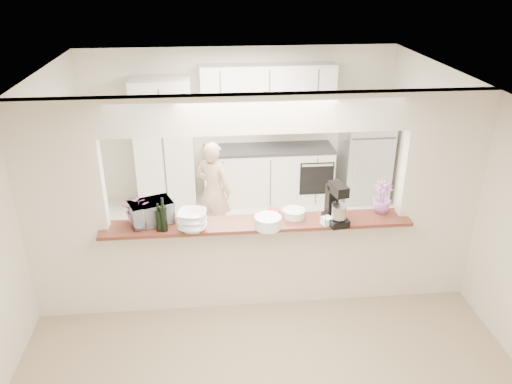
{
  "coord_description": "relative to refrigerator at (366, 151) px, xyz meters",
  "views": [
    {
      "loc": [
        -0.47,
        -4.85,
        3.71
      ],
      "look_at": [
        0.02,
        0.3,
        1.29
      ],
      "focal_mm": 35.0,
      "sensor_mm": 36.0,
      "label": 1
    }
  ],
  "objects": [
    {
      "name": "toaster_oven",
      "position": [
        -3.2,
        -2.6,
        0.36
      ],
      "size": [
        0.53,
        0.45,
        0.25
      ],
      "primitive_type": "imported",
      "rotation": [
        0.0,
        0.0,
        0.38
      ],
      "color": "#AEAEB3",
      "rests_on": "bar_counter"
    },
    {
      "name": "plate_stack_a",
      "position": [
        -1.95,
        -2.84,
        0.31
      ],
      "size": [
        0.29,
        0.29,
        0.13
      ],
      "color": "white",
      "rests_on": "bar_counter"
    },
    {
      "name": "wine_bottle_a",
      "position": [
        -3.1,
        -2.8,
        0.37
      ],
      "size": [
        0.06,
        0.06,
        0.32
      ],
      "color": "black",
      "rests_on": "bar_counter"
    },
    {
      "name": "tile_overlay",
      "position": [
        -2.05,
        -1.1,
        -0.84
      ],
      "size": [
        5.0,
        2.9,
        0.01
      ],
      "primitive_type": "cube",
      "color": "beige",
      "rests_on": "floor"
    },
    {
      "name": "bar_counter",
      "position": [
        -2.05,
        -2.65,
        -0.27
      ],
      "size": [
        3.4,
        0.38,
        1.09
      ],
      "color": "white",
      "rests_on": "floor"
    },
    {
      "name": "stand_mixer",
      "position": [
        -1.2,
        -2.78,
        0.45
      ],
      "size": [
        0.26,
        0.35,
        0.47
      ],
      "color": "black",
      "rests_on": "bar_counter"
    },
    {
      "name": "utensil_caddy",
      "position": [
        -1.25,
        -2.8,
        0.34
      ],
      "size": [
        0.29,
        0.23,
        0.24
      ],
      "color": "silver",
      "rests_on": "bar_counter"
    },
    {
      "name": "person",
      "position": [
        -2.51,
        -1.09,
        -0.12
      ],
      "size": [
        0.64,
        0.57,
        1.46
      ],
      "primitive_type": "imported",
      "rotation": [
        0.0,
        0.0,
        2.62
      ],
      "color": "tan",
      "rests_on": "floor"
    },
    {
      "name": "kitchen_cabinets",
      "position": [
        -2.24,
        0.07,
        0.12
      ],
      "size": [
        3.15,
        0.62,
        2.25
      ],
      "color": "silver",
      "rests_on": "floor"
    },
    {
      "name": "partition",
      "position": [
        -2.05,
        -2.65,
        0.63
      ],
      "size": [
        5.0,
        0.15,
        2.5
      ],
      "color": "white",
      "rests_on": "floor"
    },
    {
      "name": "floor",
      "position": [
        -2.05,
        -2.65,
        -0.85
      ],
      "size": [
        6.0,
        6.0,
        0.0
      ],
      "primitive_type": "plane",
      "color": "tan",
      "rests_on": "ground"
    },
    {
      "name": "tan_bowl",
      "position": [
        -2.0,
        -2.68,
        0.27
      ],
      "size": [
        0.14,
        0.14,
        0.06
      ],
      "primitive_type": "cylinder",
      "color": "tan",
      "rests_on": "bar_counter"
    },
    {
      "name": "refrigerator",
      "position": [
        0.0,
        0.0,
        0.0
      ],
      "size": [
        0.75,
        0.7,
        1.7
      ],
      "primitive_type": "cube",
      "color": "#A7A7AC",
      "rests_on": "floor"
    },
    {
      "name": "flower_left",
      "position": [
        -3.35,
        -2.6,
        0.41
      ],
      "size": [
        0.33,
        0.29,
        0.34
      ],
      "primitive_type": "imported",
      "rotation": [
        0.0,
        0.0,
        -0.08
      ],
      "color": "#CE6DAE",
      "rests_on": "bar_counter"
    },
    {
      "name": "plate_stack_b",
      "position": [
        -1.63,
        -2.62,
        0.28
      ],
      "size": [
        0.25,
        0.25,
        0.09
      ],
      "color": "white",
      "rests_on": "bar_counter"
    },
    {
      "name": "serving_bowls",
      "position": [
        -2.75,
        -2.82,
        0.35
      ],
      "size": [
        0.34,
        0.34,
        0.22
      ],
      "primitive_type": "imported",
      "rotation": [
        0.0,
        0.0,
        -0.16
      ],
      "color": "white",
      "rests_on": "bar_counter"
    },
    {
      "name": "wine_bottle_b",
      "position": [
        -3.05,
        -2.8,
        0.39
      ],
      "size": [
        0.08,
        0.08,
        0.39
      ],
      "color": "black",
      "rests_on": "bar_counter"
    },
    {
      "name": "red_bowl",
      "position": [
        -1.85,
        -2.57,
        0.28
      ],
      "size": [
        0.15,
        0.15,
        0.07
      ],
      "primitive_type": "cylinder",
      "color": "maroon",
      "rests_on": "bar_counter"
    },
    {
      "name": "flower_right",
      "position": [
        -0.62,
        -2.6,
        0.43
      ],
      "size": [
        0.22,
        0.22,
        0.38
      ],
      "primitive_type": "imported",
      "rotation": [
        0.0,
        0.0,
        0.02
      ],
      "color": "#A662B7",
      "rests_on": "bar_counter"
    }
  ]
}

